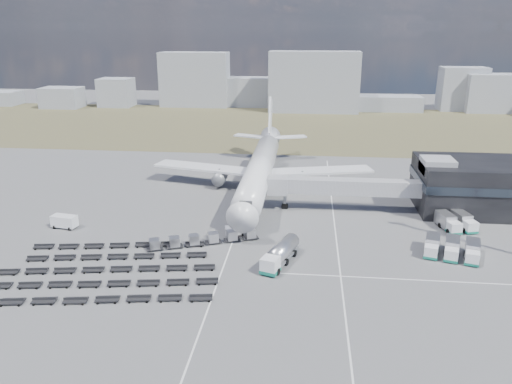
# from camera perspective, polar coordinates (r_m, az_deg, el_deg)

# --- Properties ---
(ground) EXTENTS (420.00, 420.00, 0.00)m
(ground) POSITION_cam_1_polar(r_m,az_deg,el_deg) (84.36, -1.63, -6.53)
(ground) COLOR #565659
(ground) RESTS_ON ground
(grass_strip) EXTENTS (420.00, 90.00, 0.01)m
(grass_strip) POSITION_cam_1_polar(r_m,az_deg,el_deg) (189.45, 2.78, 7.58)
(grass_strip) COLOR #4A402C
(grass_strip) RESTS_ON ground
(lane_markings) EXTENTS (47.12, 110.00, 0.01)m
(lane_markings) POSITION_cam_1_polar(r_m,az_deg,el_deg) (86.45, 5.10, -5.96)
(lane_markings) COLOR silver
(lane_markings) RESTS_ON ground
(terminal) EXTENTS (30.40, 16.40, 11.00)m
(terminal) POSITION_cam_1_polar(r_m,az_deg,el_deg) (110.76, 25.47, 0.69)
(terminal) COLOR black
(terminal) RESTS_ON ground
(jet_bridge) EXTENTS (30.30, 3.80, 7.05)m
(jet_bridge) POSITION_cam_1_polar(r_m,az_deg,el_deg) (101.09, 8.86, 0.62)
(jet_bridge) COLOR #939399
(jet_bridge) RESTS_ON ground
(airliner) EXTENTS (51.59, 64.53, 17.62)m
(airliner) POSITION_cam_1_polar(r_m,az_deg,el_deg) (112.80, 0.51, 2.85)
(airliner) COLOR white
(airliner) RESTS_ON ground
(skyline) EXTENTS (318.61, 26.59, 25.59)m
(skyline) POSITION_cam_1_polar(r_m,az_deg,el_deg) (227.62, 4.99, 11.53)
(skyline) COLOR #9296A0
(skyline) RESTS_ON ground
(fuel_tanker) EXTENTS (5.82, 10.54, 3.31)m
(fuel_tanker) POSITION_cam_1_polar(r_m,az_deg,el_deg) (78.86, 2.78, -7.08)
(fuel_tanker) COLOR white
(fuel_tanker) RESTS_ON ground
(pushback_tug) EXTENTS (3.93, 2.75, 1.58)m
(pushback_tug) POSITION_cam_1_polar(r_m,az_deg,el_deg) (89.45, -2.38, -4.48)
(pushback_tug) COLOR white
(pushback_tug) RESTS_ON ground
(utility_van) EXTENTS (4.88, 2.81, 2.43)m
(utility_van) POSITION_cam_1_polar(r_m,az_deg,el_deg) (98.92, -21.05, -3.20)
(utility_van) COLOR white
(utility_van) RESTS_ON ground
(catering_truck) EXTENTS (2.89, 6.74, 3.06)m
(catering_truck) POSITION_cam_1_polar(r_m,az_deg,el_deg) (117.27, 4.83, 1.50)
(catering_truck) COLOR white
(catering_truck) RESTS_ON ground
(service_trucks_near) EXTENTS (9.72, 8.34, 2.52)m
(service_trucks_near) POSITION_cam_1_polar(r_m,az_deg,el_deg) (87.30, 21.48, -6.01)
(service_trucks_near) COLOR white
(service_trucks_near) RESTS_ON ground
(service_trucks_far) EXTENTS (6.82, 7.57, 2.58)m
(service_trucks_far) POSITION_cam_1_polar(r_m,az_deg,el_deg) (98.98, 21.89, -3.17)
(service_trucks_far) COLOR white
(service_trucks_far) RESTS_ON ground
(uld_row) EXTENTS (18.50, 8.69, 1.75)m
(uld_row) POSITION_cam_1_polar(r_m,az_deg,el_deg) (86.01, -6.00, -5.36)
(uld_row) COLOR black
(uld_row) RESTS_ON ground
(baggage_dollies) EXTENTS (35.06, 23.91, 0.76)m
(baggage_dollies) POSITION_cam_1_polar(r_m,az_deg,el_deg) (80.01, -16.69, -8.52)
(baggage_dollies) COLOR black
(baggage_dollies) RESTS_ON ground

